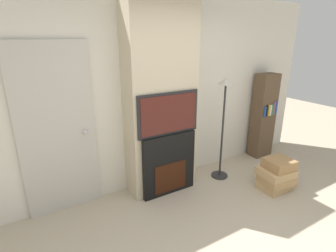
{
  "coord_description": "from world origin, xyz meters",
  "views": [
    {
      "loc": [
        -1.69,
        -1.2,
        2.12
      ],
      "look_at": [
        0.0,
        1.62,
        1.0
      ],
      "focal_mm": 28.0,
      "sensor_mm": 36.0,
      "label": 1
    }
  ],
  "objects_px": {
    "television": "(168,114)",
    "bookshelf": "(263,116)",
    "box_stack": "(276,175)",
    "floor_lamp": "(224,108)",
    "fireplace": "(168,164)"
  },
  "relations": [
    {
      "from": "television",
      "to": "box_stack",
      "type": "distance_m",
      "value": 1.83
    },
    {
      "from": "box_stack",
      "to": "bookshelf",
      "type": "distance_m",
      "value": 1.33
    },
    {
      "from": "floor_lamp",
      "to": "bookshelf",
      "type": "relative_size",
      "value": 1.04
    },
    {
      "from": "bookshelf",
      "to": "fireplace",
      "type": "bearing_deg",
      "value": -174.63
    },
    {
      "from": "fireplace",
      "to": "television",
      "type": "xyz_separation_m",
      "value": [
        0.0,
        -0.0,
        0.73
      ]
    },
    {
      "from": "fireplace",
      "to": "bookshelf",
      "type": "bearing_deg",
      "value": 5.37
    },
    {
      "from": "fireplace",
      "to": "box_stack",
      "type": "relative_size",
      "value": 1.82
    },
    {
      "from": "fireplace",
      "to": "box_stack",
      "type": "height_order",
      "value": "fireplace"
    },
    {
      "from": "floor_lamp",
      "to": "box_stack",
      "type": "xyz_separation_m",
      "value": [
        0.45,
        -0.7,
        -0.9
      ]
    },
    {
      "from": "television",
      "to": "bookshelf",
      "type": "distance_m",
      "value": 2.19
    },
    {
      "from": "floor_lamp",
      "to": "box_stack",
      "type": "relative_size",
      "value": 3.25
    },
    {
      "from": "television",
      "to": "floor_lamp",
      "type": "distance_m",
      "value": 0.94
    },
    {
      "from": "floor_lamp",
      "to": "bookshelf",
      "type": "xyz_separation_m",
      "value": [
        1.2,
        0.25,
        -0.36
      ]
    },
    {
      "from": "box_stack",
      "to": "bookshelf",
      "type": "bearing_deg",
      "value": 51.47
    },
    {
      "from": "television",
      "to": "bookshelf",
      "type": "bearing_deg",
      "value": 5.42
    }
  ]
}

